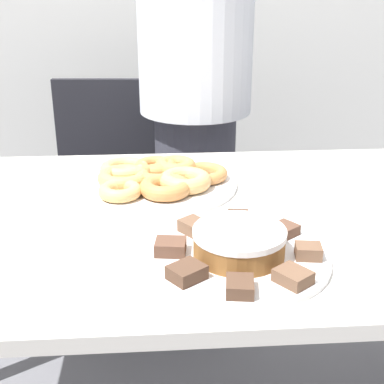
# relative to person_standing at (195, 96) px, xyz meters

# --- Properties ---
(table) EXTENTS (1.59, 0.86, 0.78)m
(table) POSITION_rel_person_standing_xyz_m (-0.04, -0.74, -0.20)
(table) COLOR silver
(table) RESTS_ON ground_plane
(person_standing) EXTENTS (0.38, 0.38, 1.69)m
(person_standing) POSITION_rel_person_standing_xyz_m (0.00, 0.00, 0.00)
(person_standing) COLOR #383842
(person_standing) RESTS_ON ground_plane
(office_chair_left) EXTENTS (0.47, 0.47, 0.90)m
(office_chair_left) POSITION_rel_person_standing_xyz_m (-0.35, 0.11, -0.45)
(office_chair_left) COLOR black
(office_chair_left) RESTS_ON ground_plane
(plate_cake) EXTENTS (0.34, 0.34, 0.01)m
(plate_cake) POSITION_rel_person_standing_xyz_m (0.01, -0.96, -0.10)
(plate_cake) COLOR white
(plate_cake) RESTS_ON table
(plate_donuts) EXTENTS (0.40, 0.40, 0.01)m
(plate_donuts) POSITION_rel_person_standing_xyz_m (-0.14, -0.57, -0.10)
(plate_donuts) COLOR white
(plate_donuts) RESTS_ON table
(frosted_cake) EXTENTS (0.17, 0.17, 0.05)m
(frosted_cake) POSITION_rel_person_standing_xyz_m (0.01, -0.96, -0.07)
(frosted_cake) COLOR brown
(frosted_cake) RESTS_ON plate_cake
(lamington_0) EXTENTS (0.08, 0.07, 0.02)m
(lamington_0) POSITION_rel_person_standing_xyz_m (-0.09, -1.03, -0.09)
(lamington_0) COLOR #513828
(lamington_0) RESTS_ON plate_cake
(lamington_1) EXTENTS (0.05, 0.06, 0.02)m
(lamington_1) POSITION_rel_person_standing_xyz_m (-0.01, -1.08, -0.09)
(lamington_1) COLOR #513828
(lamington_1) RESTS_ON plate_cake
(lamington_2) EXTENTS (0.07, 0.07, 0.02)m
(lamington_2) POSITION_rel_person_standing_xyz_m (0.09, -1.06, -0.09)
(lamington_2) COLOR brown
(lamington_2) RESTS_ON plate_cake
(lamington_3) EXTENTS (0.05, 0.05, 0.02)m
(lamington_3) POSITION_rel_person_standing_xyz_m (0.13, -0.97, -0.09)
(lamington_3) COLOR brown
(lamington_3) RESTS_ON plate_cake
(lamington_4) EXTENTS (0.07, 0.07, 0.02)m
(lamington_4) POSITION_rel_person_standing_xyz_m (0.11, -0.88, -0.09)
(lamington_4) COLOR brown
(lamington_4) RESTS_ON plate_cake
(lamington_5) EXTENTS (0.05, 0.06, 0.03)m
(lamington_5) POSITION_rel_person_standing_xyz_m (0.03, -0.83, -0.08)
(lamington_5) COLOR #513828
(lamington_5) RESTS_ON plate_cake
(lamington_6) EXTENTS (0.07, 0.07, 0.03)m
(lamington_6) POSITION_rel_person_standing_xyz_m (-0.07, -0.86, -0.08)
(lamington_6) COLOR brown
(lamington_6) RESTS_ON plate_cake
(lamington_7) EXTENTS (0.06, 0.06, 0.03)m
(lamington_7) POSITION_rel_person_standing_xyz_m (-0.12, -0.94, -0.08)
(lamington_7) COLOR brown
(lamington_7) RESTS_ON plate_cake
(donut_0) EXTENTS (0.11, 0.11, 0.04)m
(donut_0) POSITION_rel_person_standing_xyz_m (-0.14, -0.57, -0.08)
(donut_0) COLOR #C68447
(donut_0) RESTS_ON plate_donuts
(donut_1) EXTENTS (0.10, 0.10, 0.03)m
(donut_1) POSITION_rel_person_standing_xyz_m (-0.23, -0.66, -0.08)
(donut_1) COLOR #E5AD66
(donut_1) RESTS_ON plate_donuts
(donut_2) EXTENTS (0.12, 0.12, 0.04)m
(donut_2) POSITION_rel_person_standing_xyz_m (-0.12, -0.65, -0.08)
(donut_2) COLOR #C68447
(donut_2) RESTS_ON plate_donuts
(donut_3) EXTENTS (0.13, 0.13, 0.04)m
(donut_3) POSITION_rel_person_standing_xyz_m (-0.07, -0.61, -0.08)
(donut_3) COLOR #E5AD66
(donut_3) RESTS_ON plate_donuts
(donut_4) EXTENTS (0.12, 0.12, 0.03)m
(donut_4) POSITION_rel_person_standing_xyz_m (-0.02, -0.55, -0.08)
(donut_4) COLOR #C68447
(donut_4) RESTS_ON plate_donuts
(donut_5) EXTENTS (0.11, 0.11, 0.04)m
(donut_5) POSITION_rel_person_standing_xyz_m (-0.09, -0.51, -0.08)
(donut_5) COLOR #D18E4C
(donut_5) RESTS_ON plate_donuts
(donut_6) EXTENTS (0.11, 0.11, 0.03)m
(donut_6) POSITION_rel_person_standing_xyz_m (-0.14, -0.50, -0.08)
(donut_6) COLOR #C68447
(donut_6) RESTS_ON plate_donuts
(donut_7) EXTENTS (0.13, 0.13, 0.03)m
(donut_7) POSITION_rel_person_standing_xyz_m (-0.22, -0.51, -0.08)
(donut_7) COLOR #E5AD66
(donut_7) RESTS_ON plate_donuts
(donut_8) EXTENTS (0.13, 0.13, 0.04)m
(donut_8) POSITION_rel_person_standing_xyz_m (-0.22, -0.58, -0.08)
(donut_8) COLOR tan
(donut_8) RESTS_ON plate_donuts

